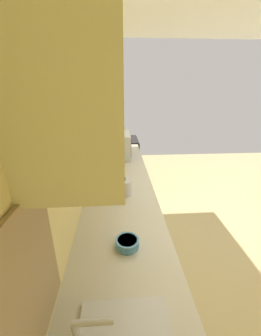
{
  "coord_description": "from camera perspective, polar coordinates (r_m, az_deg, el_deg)",
  "views": [
    {
      "loc": [
        -1.94,
        1.16,
        1.85
      ],
      "look_at": [
        -0.38,
        1.06,
        1.21
      ],
      "focal_mm": 21.69,
      "sensor_mm": 36.0,
      "label": 1
    }
  ],
  "objects": [
    {
      "name": "wall_back",
      "position": [
        2.05,
        -13.8,
        6.48
      ],
      "size": [
        4.51,
        0.12,
        2.63
      ],
      "primitive_type": "cube",
      "color": "#E8CE7A",
      "rests_on": "ground_plane"
    },
    {
      "name": "oven_range",
      "position": [
        3.86,
        -2.96,
        1.42
      ],
      "size": [
        0.63,
        0.68,
        1.11
      ],
      "color": "black",
      "rests_on": "ground_plane"
    },
    {
      "name": "bowl",
      "position": [
        1.32,
        -0.9,
        -20.25
      ],
      "size": [
        0.14,
        0.14,
        0.05
      ],
      "color": "#4C8CBF",
      "rests_on": "counter_run"
    },
    {
      "name": "counter_run",
      "position": [
        2.06,
        -2.65,
        -20.0
      ],
      "size": [
        3.54,
        0.65,
        0.93
      ],
      "color": "beige",
      "rests_on": "ground_plane"
    },
    {
      "name": "microwave",
      "position": [
        2.8,
        -3.78,
        6.53
      ],
      "size": [
        0.54,
        0.36,
        0.33
      ],
      "color": "#B7BABF",
      "rests_on": "counter_run"
    },
    {
      "name": "upper_cabinets",
      "position": [
        1.53,
        -9.68,
        21.48
      ],
      "size": [
        2.04,
        0.32,
        0.63
      ],
      "color": "beige"
    },
    {
      "name": "ground_plane",
      "position": [
        2.92,
        21.86,
        -18.96
      ],
      "size": [
        7.02,
        7.02,
        0.0
      ],
      "primitive_type": "plane",
      "color": "tan"
    },
    {
      "name": "kettle",
      "position": [
        1.83,
        -1.94,
        -5.37
      ],
      "size": [
        0.19,
        0.14,
        0.17
      ],
      "color": "#B7BABF",
      "rests_on": "counter_run"
    },
    {
      "name": "window_back_wall",
      "position": [
        0.77,
        -28.62,
        -30.7
      ],
      "size": [
        0.56,
        0.02,
        0.54
      ],
      "color": "#997A4C"
    }
  ]
}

